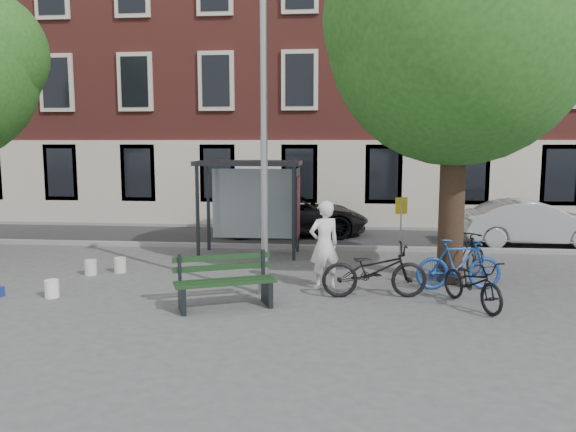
# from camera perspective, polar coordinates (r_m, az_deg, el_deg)

# --- Properties ---
(ground) EXTENTS (90.00, 90.00, 0.00)m
(ground) POSITION_cam_1_polar(r_m,az_deg,el_deg) (11.75, -2.36, -7.91)
(ground) COLOR #4C4C4F
(ground) RESTS_ON ground
(road) EXTENTS (40.00, 4.00, 0.01)m
(road) POSITION_cam_1_polar(r_m,az_deg,el_deg) (18.55, 0.67, -2.18)
(road) COLOR #28282B
(road) RESTS_ON ground
(curb_near) EXTENTS (40.00, 0.25, 0.12)m
(curb_near) POSITION_cam_1_polar(r_m,az_deg,el_deg) (16.58, 0.06, -3.15)
(curb_near) COLOR gray
(curb_near) RESTS_ON ground
(curb_far) EXTENTS (40.00, 0.25, 0.12)m
(curb_far) POSITION_cam_1_polar(r_m,az_deg,el_deg) (20.51, 1.17, -1.10)
(curb_far) COLOR gray
(curb_far) RESTS_ON ground
(building_row) EXTENTS (30.00, 8.00, 14.00)m
(building_row) POSITION_cam_1_polar(r_m,az_deg,el_deg) (24.58, 1.98, 16.56)
(building_row) COLOR brown
(building_row) RESTS_ON ground
(lamppost) EXTENTS (0.28, 0.35, 6.11)m
(lamppost) POSITION_cam_1_polar(r_m,az_deg,el_deg) (11.33, -2.44, 5.79)
(lamppost) COLOR #9EA0A3
(lamppost) RESTS_ON ground
(tree_right) EXTENTS (5.76, 5.60, 8.20)m
(tree_right) POSITION_cam_1_polar(r_m,az_deg,el_deg) (13.07, 17.10, 18.18)
(tree_right) COLOR black
(tree_right) RESTS_ON ground
(bus_shelter) EXTENTS (2.85, 1.45, 2.62)m
(bus_shelter) POSITION_cam_1_polar(r_m,az_deg,el_deg) (15.53, -2.50, 3.04)
(bus_shelter) COLOR #1E2328
(bus_shelter) RESTS_ON ground
(painter) EXTENTS (0.82, 0.73, 1.90)m
(painter) POSITION_cam_1_polar(r_m,az_deg,el_deg) (12.03, 3.70, -2.92)
(painter) COLOR white
(painter) RESTS_ON ground
(bench) EXTENTS (1.98, 1.28, 0.98)m
(bench) POSITION_cam_1_polar(r_m,az_deg,el_deg) (10.78, -6.45, -6.90)
(bench) COLOR #1E2328
(bench) RESTS_ON ground
(bike_a) EXTENTS (2.19, 0.97, 1.11)m
(bike_a) POSITION_cam_1_polar(r_m,az_deg,el_deg) (11.50, 8.77, -5.46)
(bike_a) COLOR black
(bike_a) RESTS_ON ground
(bike_b) EXTENTS (1.87, 0.73, 1.10)m
(bike_b) POSITION_cam_1_polar(r_m,az_deg,el_deg) (12.47, 16.96, -4.73)
(bike_b) COLOR #1A4192
(bike_b) RESTS_ON ground
(bike_c) EXTENTS (1.28, 1.90, 0.94)m
(bike_c) POSITION_cam_1_polar(r_m,az_deg,el_deg) (11.31, 18.24, -6.43)
(bike_c) COLOR black
(bike_c) RESTS_ON ground
(bike_d) EXTENTS (1.68, 1.64, 1.10)m
(bike_d) POSITION_cam_1_polar(r_m,az_deg,el_deg) (13.40, 17.18, -3.90)
(bike_d) COLOR black
(bike_d) RESTS_ON ground
(car_dark) EXTENTS (5.20, 2.78, 1.39)m
(car_dark) POSITION_cam_1_polar(r_m,az_deg,el_deg) (19.01, 0.60, 0.15)
(car_dark) COLOR black
(car_dark) RESTS_ON ground
(car_silver) EXTENTS (4.23, 1.51, 1.39)m
(car_silver) POSITION_cam_1_polar(r_m,az_deg,el_deg) (18.55, 23.64, -0.66)
(car_silver) COLOR #A7AAAF
(car_silver) RESTS_ON ground
(bucket_a) EXTENTS (0.32, 0.32, 0.36)m
(bucket_a) POSITION_cam_1_polar(r_m,az_deg,el_deg) (12.40, -22.86, -6.82)
(bucket_a) COLOR white
(bucket_a) RESTS_ON ground
(bucket_b) EXTENTS (0.31, 0.31, 0.36)m
(bucket_b) POSITION_cam_1_polar(r_m,az_deg,el_deg) (14.13, -19.42, -4.95)
(bucket_b) COLOR silver
(bucket_b) RESTS_ON ground
(bucket_c) EXTENTS (0.30, 0.30, 0.36)m
(bucket_c) POSITION_cam_1_polar(r_m,az_deg,el_deg) (14.18, -16.69, -4.79)
(bucket_c) COLOR silver
(bucket_c) RESTS_ON ground
(notice_sign) EXTENTS (0.30, 0.14, 1.80)m
(notice_sign) POSITION_cam_1_polar(r_m,az_deg,el_deg) (13.93, 11.41, -0.25)
(notice_sign) COLOR #9EA0A3
(notice_sign) RESTS_ON ground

